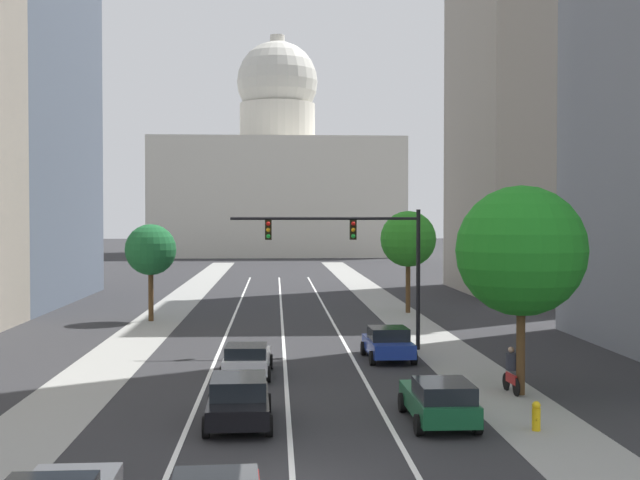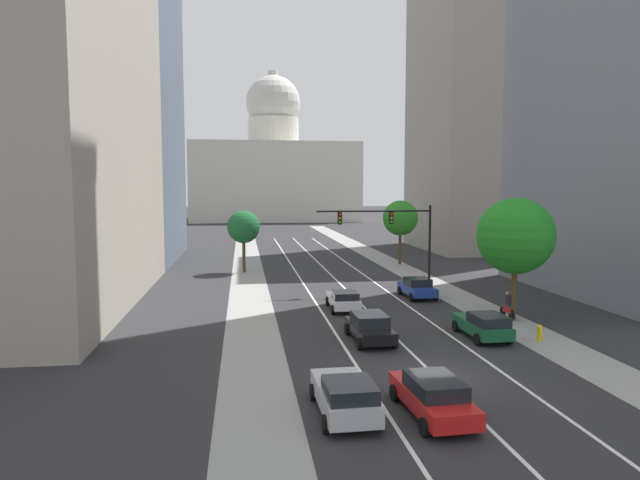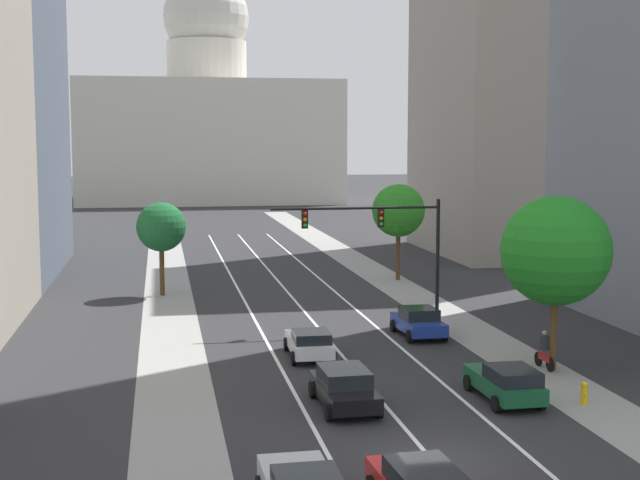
% 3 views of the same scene
% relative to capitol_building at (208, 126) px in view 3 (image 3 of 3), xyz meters
% --- Properties ---
extents(ground_plane, '(400.00, 400.00, 0.00)m').
position_rel_capitol_building_xyz_m(ground_plane, '(0.00, -87.23, -12.54)').
color(ground_plane, '#2B2B2D').
extents(sidewalk_left, '(3.11, 130.00, 0.01)m').
position_rel_capitol_building_xyz_m(sidewalk_left, '(-7.81, -92.23, -12.53)').
color(sidewalk_left, gray).
rests_on(sidewalk_left, ground).
extents(sidewalk_right, '(3.11, 130.00, 0.01)m').
position_rel_capitol_building_xyz_m(sidewalk_right, '(7.81, -92.23, -12.53)').
color(sidewalk_right, gray).
rests_on(sidewalk_right, ground).
extents(lane_stripe_left, '(0.16, 90.00, 0.01)m').
position_rel_capitol_building_xyz_m(lane_stripe_left, '(-3.13, -102.23, -12.52)').
color(lane_stripe_left, white).
rests_on(lane_stripe_left, ground).
extents(lane_stripe_center, '(0.16, 90.00, 0.01)m').
position_rel_capitol_building_xyz_m(lane_stripe_center, '(0.00, -102.23, -12.52)').
color(lane_stripe_center, white).
rests_on(lane_stripe_center, ground).
extents(lane_stripe_right, '(0.16, 90.00, 0.01)m').
position_rel_capitol_building_xyz_m(lane_stripe_right, '(3.13, -102.23, -12.52)').
color(lane_stripe_right, white).
rests_on(lane_stripe_right, ground).
extents(office_tower_far_right, '(16.40, 19.61, 37.56)m').
position_rel_capitol_building_xyz_m(office_tower_far_right, '(23.83, -76.99, 6.28)').
color(office_tower_far_right, '#9E9384').
rests_on(office_tower_far_right, ground).
extents(capitol_building, '(41.94, 29.19, 38.66)m').
position_rel_capitol_building_xyz_m(capitol_building, '(0.00, 0.00, 0.00)').
color(capitol_building, beige).
rests_on(capitol_building, ground).
extents(car_black, '(2.16, 4.50, 1.50)m').
position_rel_capitol_building_xyz_m(car_black, '(-1.57, -121.04, -11.75)').
color(car_black, black).
rests_on(car_black, ground).
extents(car_white, '(2.07, 4.24, 1.36)m').
position_rel_capitol_building_xyz_m(car_white, '(-1.57, -113.18, -11.82)').
color(car_white, silver).
rests_on(car_white, ground).
extents(car_green, '(2.02, 4.40, 1.47)m').
position_rel_capitol_building_xyz_m(car_green, '(4.70, -121.39, -11.77)').
color(car_green, '#14512D').
rests_on(car_green, ground).
extents(car_blue, '(2.18, 4.08, 1.50)m').
position_rel_capitol_building_xyz_m(car_blue, '(4.69, -109.61, -11.77)').
color(car_blue, '#1E389E').
rests_on(car_blue, ground).
extents(traffic_signal_mast, '(9.24, 0.39, 6.87)m').
position_rel_capitol_building_xyz_m(traffic_signal_mast, '(3.63, -106.81, -7.51)').
color(traffic_signal_mast, black).
rests_on(traffic_signal_mast, ground).
extents(fire_hydrant, '(0.26, 0.35, 0.91)m').
position_rel_capitol_building_xyz_m(fire_hydrant, '(7.47, -122.33, -12.07)').
color(fire_hydrant, yellow).
rests_on(fire_hydrant, ground).
extents(cyclist, '(0.38, 1.70, 1.72)m').
position_rel_capitol_building_xyz_m(cyclist, '(8.24, -117.02, -11.68)').
color(cyclist, black).
rests_on(cyclist, ground).
extents(street_tree_far_right, '(4.75, 4.75, 7.64)m').
position_rel_capitol_building_xyz_m(street_tree_far_right, '(8.51, -117.26, -7.28)').
color(street_tree_far_right, '#51381E').
rests_on(street_tree_far_right, ground).
extents(street_tree_near_left, '(3.19, 3.19, 6.08)m').
position_rel_capitol_building_xyz_m(street_tree_near_left, '(-8.19, -94.75, -8.09)').
color(street_tree_near_left, '#51381E').
rests_on(street_tree_near_left, ground).
extents(street_tree_mid_right, '(3.79, 3.79, 6.93)m').
position_rel_capitol_building_xyz_m(street_tree_mid_right, '(8.60, -91.13, -7.52)').
color(street_tree_mid_right, '#51381E').
rests_on(street_tree_mid_right, ground).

